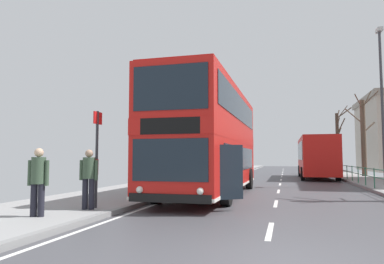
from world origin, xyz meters
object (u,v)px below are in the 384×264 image
at_px(pedestrian_with_backpack, 89,174).
at_px(pedestrian_companion, 38,178).
at_px(background_bus_far_lane, 316,156).
at_px(bare_tree_far_02, 338,140).
at_px(bus_stop_sign_near, 97,148).
at_px(double_decker_bus_main, 211,140).
at_px(street_lamp_far_side, 382,94).
at_px(bare_tree_far_00, 363,136).

xyz_separation_m(pedestrian_with_backpack, pedestrian_companion, (-0.54, -1.45, -0.04)).
bearing_deg(background_bus_far_lane, bare_tree_far_02, 72.43).
xyz_separation_m(pedestrian_with_backpack, bus_stop_sign_near, (0.05, 0.31, 0.74)).
xyz_separation_m(double_decker_bus_main, pedestrian_with_backpack, (-2.26, -6.00, -1.25)).
xyz_separation_m(bus_stop_sign_near, street_lamp_far_side, (10.47, 11.95, 3.22)).
distance_m(double_decker_bus_main, pedestrian_companion, 8.07).
xyz_separation_m(double_decker_bus_main, street_lamp_far_side, (8.26, 6.26, 2.71)).
height_order(bus_stop_sign_near, bare_tree_far_00, bare_tree_far_00).
bearing_deg(bus_stop_sign_near, bare_tree_far_00, 62.88).
height_order(street_lamp_far_side, bare_tree_far_02, street_lamp_far_side).
bearing_deg(double_decker_bus_main, street_lamp_far_side, 37.17).
bearing_deg(bus_stop_sign_near, street_lamp_far_side, 48.78).
height_order(background_bus_far_lane, bare_tree_far_00, bare_tree_far_00).
bearing_deg(pedestrian_companion, background_bus_far_lane, 69.68).
relative_size(bus_stop_sign_near, bare_tree_far_02, 0.42).
bearing_deg(pedestrian_companion, bare_tree_far_02, 70.46).
bearing_deg(pedestrian_with_backpack, bare_tree_far_02, 70.49).
bearing_deg(bus_stop_sign_near, bare_tree_far_02, 70.38).
relative_size(background_bus_far_lane, bare_tree_far_02, 1.45).
bearing_deg(bare_tree_far_00, street_lamp_far_side, -95.76).
bearing_deg(street_lamp_far_side, bus_stop_sign_near, -131.22).
height_order(pedestrian_companion, street_lamp_far_side, street_lamp_far_side).
bearing_deg(pedestrian_with_backpack, double_decker_bus_main, 69.36).
bearing_deg(bare_tree_far_02, bare_tree_far_00, -81.58).
distance_m(pedestrian_companion, bare_tree_far_02, 33.25).
distance_m(street_lamp_far_side, bare_tree_far_02, 17.61).
relative_size(pedestrian_companion, bus_stop_sign_near, 0.60).
bearing_deg(pedestrian_companion, bare_tree_far_00, 63.49).
xyz_separation_m(pedestrian_companion, bus_stop_sign_near, (0.58, 1.77, 0.78)).
height_order(pedestrian_companion, bus_stop_sign_near, bus_stop_sign_near).
distance_m(double_decker_bus_main, bus_stop_sign_near, 6.13).
xyz_separation_m(double_decker_bus_main, pedestrian_companion, (-2.80, -7.46, -1.29)).
bearing_deg(street_lamp_far_side, double_decker_bus_main, -142.83).
relative_size(double_decker_bus_main, street_lamp_far_side, 1.30).
xyz_separation_m(pedestrian_with_backpack, bare_tree_far_02, (10.56, 29.80, 2.33)).
bearing_deg(background_bus_far_lane, pedestrian_companion, -110.32).
distance_m(pedestrian_with_backpack, bare_tree_far_02, 31.70).
distance_m(bus_stop_sign_near, bare_tree_far_02, 31.34).
xyz_separation_m(double_decker_bus_main, background_bus_far_lane, (5.46, 14.84, -0.63)).
xyz_separation_m(bus_stop_sign_near, bare_tree_far_02, (10.51, 29.49, 1.59)).
bearing_deg(street_lamp_far_side, pedestrian_with_backpack, -130.62).
bearing_deg(pedestrian_companion, pedestrian_with_backpack, 69.74).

